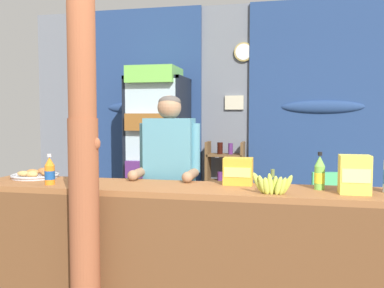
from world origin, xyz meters
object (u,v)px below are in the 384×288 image
drink_fridge (158,142)px  bottle_shelf_rack (225,184)px  timber_post (83,128)px  snack_box_instant_noodle (355,175)px  soda_bottle_orange_soda (50,172)px  shopkeeper (169,170)px  banana_bunch (272,185)px  snack_box_choco_powder (238,171)px  pastry_tray (36,175)px  plastic_lawn_chair (327,205)px  soda_bottle_lime_soda (320,174)px  stall_counter (179,244)px

drink_fridge → bottle_shelf_rack: bearing=15.7°
timber_post → snack_box_instant_noodle: 1.72m
bottle_shelf_rack → soda_bottle_orange_soda: soda_bottle_orange_soda is taller
shopkeeper → banana_bunch: bearing=-35.8°
shopkeeper → snack_box_choco_powder: 0.65m
timber_post → banana_bunch: 1.23m
timber_post → snack_box_instant_noodle: timber_post is taller
pastry_tray → banana_bunch: banana_bunch is taller
timber_post → plastic_lawn_chair: 2.93m
plastic_lawn_chair → drink_fridge: bearing=170.2°
soda_bottle_lime_soda → snack_box_choco_powder: (-0.54, 0.07, -0.01)m
drink_fridge → timber_post: bearing=-83.4°
plastic_lawn_chair → banana_bunch: 2.14m
soda_bottle_orange_soda → stall_counter: bearing=0.8°
timber_post → soda_bottle_orange_soda: 0.56m
soda_bottle_orange_soda → soda_bottle_lime_soda: soda_bottle_lime_soda is taller
pastry_tray → drink_fridge: bearing=79.5°
timber_post → pastry_tray: 0.94m
soda_bottle_lime_soda → snack_box_choco_powder: soda_bottle_lime_soda is taller
soda_bottle_lime_soda → pastry_tray: soda_bottle_lime_soda is taller
stall_counter → drink_fridge: size_ratio=1.48×
timber_post → bottle_shelf_rack: bearing=79.5°
shopkeeper → snack_box_choco_powder: (0.58, -0.28, 0.04)m
soda_bottle_lime_soda → pastry_tray: (-2.13, 0.07, -0.08)m
stall_counter → timber_post: size_ratio=1.05×
soda_bottle_orange_soda → banana_bunch: bearing=-1.4°
drink_fridge → snack_box_choco_powder: bearing=-59.3°
drink_fridge → snack_box_choco_powder: drink_fridge is taller
stall_counter → soda_bottle_lime_soda: 1.05m
drink_fridge → bottle_shelf_rack: drink_fridge is taller
shopkeeper → banana_bunch: size_ratio=5.88×
soda_bottle_lime_soda → snack_box_instant_noodle: (0.20, -0.12, 0.02)m
snack_box_instant_noodle → bottle_shelf_rack: bearing=114.9°
drink_fridge → snack_box_instant_noodle: (1.95, -2.23, -0.03)m
snack_box_choco_powder → pastry_tray: 1.59m
shopkeeper → soda_bottle_orange_soda: 0.91m
bottle_shelf_rack → soda_bottle_orange_soda: (-0.91, -2.54, 0.46)m
shopkeeper → pastry_tray: (-1.01, -0.29, -0.03)m
plastic_lawn_chair → snack_box_choco_powder: bearing=-114.8°
soda_bottle_orange_soda → snack_box_choco_powder: bearing=11.8°
drink_fridge → shopkeeper: drink_fridge is taller
timber_post → soda_bottle_lime_soda: timber_post is taller
shopkeeper → soda_bottle_lime_soda: bearing=-17.6°
plastic_lawn_chair → soda_bottle_lime_soda: bearing=-97.7°
drink_fridge → soda_bottle_orange_soda: drink_fridge is taller
stall_counter → soda_bottle_lime_soda: (0.91, 0.19, 0.48)m
timber_post → plastic_lawn_chair: bearing=52.6°
snack_box_choco_powder → shopkeeper: bearing=153.9°
plastic_lawn_chair → soda_bottle_orange_soda: 2.92m
stall_counter → snack_box_choco_powder: (0.37, 0.26, 0.47)m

